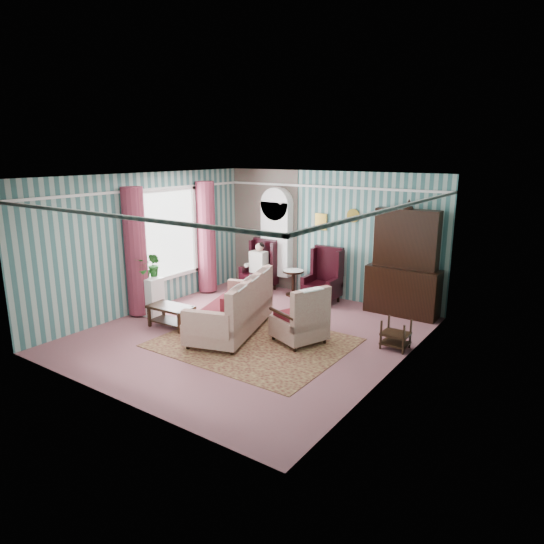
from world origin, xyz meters
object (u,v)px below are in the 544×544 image
Objects in this scene: wingback_left at (259,266)px; wingback_right at (322,276)px; dresser_hutch at (404,259)px; plant_stand at (149,296)px; sofa at (231,307)px; floral_armchair at (299,319)px; round_side_table at (293,283)px; seated_woman at (259,267)px; bookcase at (276,244)px; nest_table at (396,334)px; coffee_table at (171,317)px.

wingback_right is at bearing 0.00° from wingback_left.
dresser_hutch reaches higher than plant_stand.
plant_stand is 2.05m from sofa.
floral_armchair is (2.54, -2.25, -0.19)m from wingback_left.
wingback_right is at bearing 40.98° from floral_armchair.
seated_woman is at bearing -170.54° from round_side_table.
bookcase is 3.39m from plant_stand.
wingback_right is 3.76m from plant_stand.
wingback_right is (1.75, 0.00, 0.00)m from wingback_left.
dresser_hutch is at bearing 4.41° from seated_woman.
wingback_right is at bearing 146.25° from nest_table.
plant_stand is at bearing -106.22° from wingback_left.
sofa reaches higher than round_side_table.
seated_woman is (0.00, 0.00, -0.04)m from wingback_left.
wingback_right is 1.56× the size of plant_stand.
nest_table is at bearing 20.42° from coffee_table.
sofa is at bearing -82.81° from round_side_table.
coffee_table is (-0.14, -3.41, -0.90)m from bookcase.
dresser_hutch reaches higher than wingback_left.
bookcase reaches higher than nest_table.
seated_woman is (-3.50, -0.27, -0.59)m from dresser_hutch.
wingback_left is 1.06× the size of seated_woman.
wingback_left is 1.43× the size of floral_armchair.
wingback_left is 0.97m from round_side_table.
coffee_table is (0.91, -0.27, -0.18)m from plant_stand.
wingback_left is at bearing 92.07° from coffee_table.
round_side_table is 2.91m from floral_armchair.
wingback_left is at bearing 180.00° from wingback_right.
bookcase is 3.25m from dresser_hutch.
coffee_table is (0.11, -3.02, -0.41)m from wingback_left.
wingback_left is 2.87m from sofa.
coffee_table is (0.11, -3.02, -0.37)m from seated_woman.
bookcase reaches higher than sofa.
plant_stand is 0.91× the size of coffee_table.
dresser_hutch is at bearing -55.89° from sofa.
dresser_hutch is at bearing 44.17° from coffee_table.
dresser_hutch is 2.68× the size of coffee_table.
dresser_hutch reaches higher than coffee_table.
seated_woman is 0.96m from round_side_table.
wingback_right is 2.08× the size of round_side_table.
floral_armchair reaches higher than plant_stand.
wingback_right is 1.75m from seated_woman.
floral_armchair is at bearing 17.65° from coffee_table.
plant_stand reaches higher than nest_table.
dresser_hutch is 3.55m from wingback_left.
sofa is at bearing -64.24° from wingback_left.
plant_stand is (-4.87, -1.20, 0.13)m from nest_table.
nest_table is at bearing -26.92° from bookcase.
wingback_left reaches higher than sofa.
nest_table is 5.02m from plant_stand.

